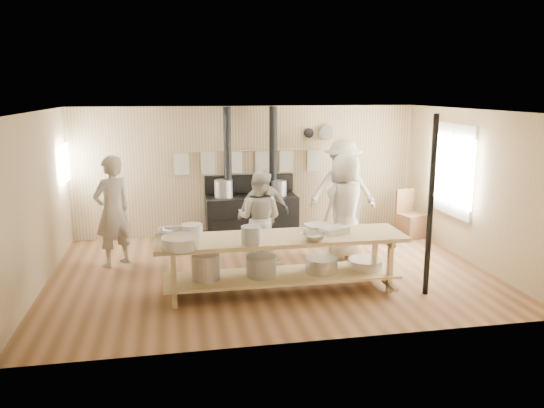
% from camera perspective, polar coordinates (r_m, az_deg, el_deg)
% --- Properties ---
extents(ground, '(7.00, 7.00, 0.00)m').
position_cam_1_polar(ground, '(8.74, -0.16, -7.29)').
color(ground, brown).
rests_on(ground, ground).
extents(room_shell, '(7.00, 7.00, 7.00)m').
position_cam_1_polar(room_shell, '(8.34, -0.17, 3.29)').
color(room_shell, tan).
rests_on(room_shell, ground).
extents(window_right, '(0.09, 1.50, 1.65)m').
position_cam_1_polar(window_right, '(10.12, 18.92, 3.50)').
color(window_right, beige).
rests_on(window_right, ground).
extents(left_opening, '(0.00, 0.90, 0.90)m').
position_cam_1_polar(left_opening, '(10.38, -21.45, 4.07)').
color(left_opening, white).
rests_on(left_opening, ground).
extents(stove, '(1.90, 0.75, 2.60)m').
position_cam_1_polar(stove, '(10.60, -2.28, -0.87)').
color(stove, black).
rests_on(stove, ground).
extents(towel_rail, '(3.00, 0.04, 0.47)m').
position_cam_1_polar(towel_rail, '(10.70, -2.51, 4.93)').
color(towel_rail, tan).
rests_on(towel_rail, ground).
extents(back_wall_shelf, '(0.63, 0.14, 0.32)m').
position_cam_1_polar(back_wall_shelf, '(10.98, 5.09, 7.38)').
color(back_wall_shelf, tan).
rests_on(back_wall_shelf, ground).
extents(prep_table, '(3.60, 0.90, 0.85)m').
position_cam_1_polar(prep_table, '(7.73, 0.99, -5.84)').
color(prep_table, tan).
rests_on(prep_table, ground).
extents(support_post, '(0.08, 0.08, 2.60)m').
position_cam_1_polar(support_post, '(7.80, 16.69, -0.28)').
color(support_post, black).
rests_on(support_post, ground).
extents(cook_far_left, '(0.81, 0.79, 1.87)m').
position_cam_1_polar(cook_far_left, '(9.21, -16.79, -0.75)').
color(cook_far_left, '#BAB4A5').
rests_on(cook_far_left, ground).
extents(cook_left, '(0.98, 0.92, 1.61)m').
position_cam_1_polar(cook_left, '(8.88, -1.35, -1.55)').
color(cook_left, '#BAB4A5').
rests_on(cook_left, ground).
extents(cook_center, '(1.06, 0.92, 1.84)m').
position_cam_1_polar(cook_center, '(9.34, 7.88, -0.26)').
color(cook_center, '#BAB4A5').
rests_on(cook_center, ground).
extents(cook_right, '(1.00, 0.57, 1.61)m').
position_cam_1_polar(cook_right, '(9.23, -0.91, -1.02)').
color(cook_right, '#BAB4A5').
rests_on(cook_right, ground).
extents(cook_by_window, '(1.43, 1.04, 1.98)m').
position_cam_1_polar(cook_by_window, '(10.58, 7.61, 1.60)').
color(cook_by_window, '#BAB4A5').
rests_on(cook_by_window, ground).
extents(chair, '(0.56, 0.56, 0.96)m').
position_cam_1_polar(chair, '(11.02, 14.63, -2.03)').
color(chair, brown).
rests_on(chair, ground).
extents(bowl_white_a, '(0.46, 0.46, 0.10)m').
position_cam_1_polar(bowl_white_a, '(7.80, -10.68, -2.98)').
color(bowl_white_a, silver).
rests_on(bowl_white_a, prep_table).
extents(bowl_steel_a, '(0.43, 0.43, 0.10)m').
position_cam_1_polar(bowl_steel_a, '(7.80, -10.68, -2.98)').
color(bowl_steel_a, silver).
rests_on(bowl_steel_a, prep_table).
extents(bowl_white_b, '(0.45, 0.45, 0.09)m').
position_cam_1_polar(bowl_white_b, '(7.99, 4.89, -2.50)').
color(bowl_white_b, silver).
rests_on(bowl_white_b, prep_table).
extents(bowl_steel_b, '(0.48, 0.48, 0.11)m').
position_cam_1_polar(bowl_steel_b, '(7.40, 4.43, -3.59)').
color(bowl_steel_b, silver).
rests_on(bowl_steel_b, prep_table).
extents(roasting_pan, '(0.48, 0.41, 0.09)m').
position_cam_1_polar(roasting_pan, '(7.85, 6.63, -2.80)').
color(roasting_pan, '#B2B2B7').
rests_on(roasting_pan, prep_table).
extents(mixing_bowl_large, '(0.57, 0.57, 0.16)m').
position_cam_1_polar(mixing_bowl_large, '(7.15, -9.85, -4.10)').
color(mixing_bowl_large, silver).
rests_on(mixing_bowl_large, prep_table).
extents(bucket_galv, '(0.33, 0.33, 0.26)m').
position_cam_1_polar(bucket_galv, '(7.21, -2.26, -3.40)').
color(bucket_galv, gray).
rests_on(bucket_galv, prep_table).
extents(deep_bowl_enamel, '(0.38, 0.38, 0.19)m').
position_cam_1_polar(deep_bowl_enamel, '(7.66, -8.60, -2.86)').
color(deep_bowl_enamel, silver).
rests_on(deep_bowl_enamel, prep_table).
extents(pitcher, '(0.17, 0.17, 0.21)m').
position_cam_1_polar(pitcher, '(7.22, -2.16, -3.57)').
color(pitcher, silver).
rests_on(pitcher, prep_table).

